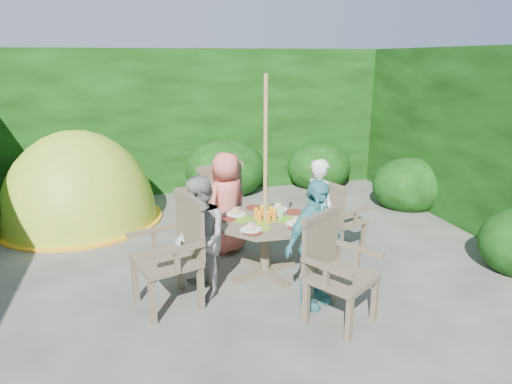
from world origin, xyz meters
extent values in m
plane|color=#413E3A|center=(0.00, 0.00, 0.00)|extent=(60.00, 60.00, 0.00)
cube|color=black|center=(0.00, 4.00, 1.25)|extent=(9.00, 1.00, 2.50)
cylinder|color=#483F2F|center=(0.42, 0.03, 0.31)|extent=(0.11, 0.11, 0.61)
cube|color=#483F2F|center=(0.42, 0.03, 0.03)|extent=(0.79, 0.37, 0.05)
cube|color=#483F2F|center=(0.42, 0.03, 0.03)|extent=(0.37, 0.79, 0.05)
cylinder|color=#483F2F|center=(0.42, 0.03, 0.63)|extent=(1.44, 1.44, 0.04)
cylinder|color=#62B21E|center=(0.29, -0.19, 0.65)|extent=(0.25, 0.25, 0.00)
cylinder|color=#62B21E|center=(0.66, -0.05, 0.65)|extent=(0.25, 0.25, 0.00)
cylinder|color=#62B21E|center=(0.18, 0.11, 0.65)|extent=(0.25, 0.25, 0.00)
cylinder|color=#62B21E|center=(0.55, 0.25, 0.65)|extent=(0.25, 0.25, 0.00)
cylinder|color=#62B21E|center=(0.42, 0.03, 0.65)|extent=(0.25, 0.25, 0.00)
cylinder|color=white|center=(0.65, 0.31, 0.66)|extent=(0.23, 0.23, 0.01)
cylinder|color=white|center=(0.14, 0.26, 0.66)|extent=(0.23, 0.23, 0.01)
cylinder|color=white|center=(0.19, -0.25, 0.66)|extent=(0.23, 0.23, 0.01)
cylinder|color=white|center=(0.70, -0.20, 0.66)|extent=(0.23, 0.23, 0.01)
cylinder|color=#B8280C|center=(0.81, 0.18, 0.66)|extent=(0.20, 0.20, 0.01)
cylinder|color=#B8280C|center=(0.40, 0.44, 0.66)|extent=(0.20, 0.20, 0.01)
cylinder|color=#B8280C|center=(0.02, 0.14, 0.66)|extent=(0.20, 0.20, 0.01)
cylinder|color=#B8280C|center=(0.19, -0.32, 0.66)|extent=(0.20, 0.20, 0.01)
cylinder|color=#B8280C|center=(0.68, -0.30, 0.66)|extent=(0.20, 0.20, 0.01)
cylinder|color=green|center=(0.59, 0.14, 0.68)|extent=(0.16, 0.16, 0.05)
cylinder|color=olive|center=(0.42, 0.03, 1.10)|extent=(0.06, 0.06, 2.20)
cube|color=#483F2F|center=(1.52, 0.44, 0.40)|extent=(0.61, 0.62, 0.05)
cube|color=#483F2F|center=(1.79, 0.33, 0.20)|extent=(0.06, 0.06, 0.39)
cube|color=#483F2F|center=(1.64, 0.71, 0.20)|extent=(0.06, 0.06, 0.39)
cube|color=#483F2F|center=(1.41, 0.18, 0.20)|extent=(0.06, 0.06, 0.39)
cube|color=#483F2F|center=(1.26, 0.56, 0.20)|extent=(0.06, 0.06, 0.39)
cube|color=#483F2F|center=(1.32, 0.36, 0.65)|extent=(0.21, 0.46, 0.46)
cube|color=#483F2F|center=(1.61, 0.22, 0.59)|extent=(0.45, 0.21, 0.04)
cube|color=#483F2F|center=(1.44, 0.67, 0.59)|extent=(0.45, 0.21, 0.04)
cube|color=#483F2F|center=(-0.69, -0.38, 0.47)|extent=(0.70, 0.71, 0.06)
cube|color=#483F2F|center=(-0.99, -0.23, 0.23)|extent=(0.07, 0.07, 0.46)
cube|color=#483F2F|center=(-0.84, -0.69, 0.23)|extent=(0.07, 0.07, 0.46)
cube|color=#483F2F|center=(-0.53, -0.08, 0.23)|extent=(0.07, 0.07, 0.46)
cube|color=#483F2F|center=(-0.38, -0.54, 0.23)|extent=(0.07, 0.07, 0.46)
cube|color=#483F2F|center=(-0.44, -0.30, 0.77)|extent=(0.22, 0.56, 0.55)
cube|color=#483F2F|center=(-0.77, -0.11, 0.69)|extent=(0.54, 0.22, 0.04)
cube|color=#483F2F|center=(-0.60, -0.66, 0.69)|extent=(0.54, 0.22, 0.04)
cube|color=#483F2F|center=(0.00, 1.13, 0.48)|extent=(0.71, 0.70, 0.06)
cube|color=#483F2F|center=(0.17, 1.44, 0.23)|extent=(0.07, 0.07, 0.47)
cube|color=#483F2F|center=(-0.30, 1.30, 0.23)|extent=(0.07, 0.07, 0.47)
cube|color=#483F2F|center=(0.31, 0.97, 0.23)|extent=(0.07, 0.07, 0.47)
cube|color=#483F2F|center=(-0.16, 0.83, 0.23)|extent=(0.07, 0.07, 0.47)
cube|color=#483F2F|center=(0.08, 0.88, 0.78)|extent=(0.57, 0.21, 0.55)
cube|color=#483F2F|center=(0.28, 1.22, 0.70)|extent=(0.21, 0.55, 0.04)
cube|color=#483F2F|center=(-0.27, 1.05, 0.70)|extent=(0.21, 0.55, 0.04)
cube|color=#483F2F|center=(0.83, -1.08, 0.44)|extent=(0.73, 0.72, 0.05)
cube|color=#483F2F|center=(0.77, -1.39, 0.21)|extent=(0.07, 0.07, 0.43)
cube|color=#483F2F|center=(1.14, -1.14, 0.21)|extent=(0.07, 0.07, 0.43)
cube|color=#483F2F|center=(0.52, -1.01, 0.21)|extent=(0.07, 0.07, 0.43)
cube|color=#483F2F|center=(0.89, -0.76, 0.21)|extent=(0.07, 0.07, 0.43)
cube|color=#483F2F|center=(0.70, -0.87, 0.72)|extent=(0.46, 0.33, 0.51)
cube|color=#483F2F|center=(0.61, -1.22, 0.64)|extent=(0.33, 0.45, 0.04)
cube|color=#483F2F|center=(1.05, -0.93, 0.64)|extent=(0.33, 0.45, 0.04)
imported|color=white|center=(1.17, 0.31, 0.61)|extent=(0.41, 0.51, 1.23)
imported|color=gray|center=(-0.33, -0.25, 0.62)|extent=(0.61, 0.70, 1.25)
imported|color=#DA625A|center=(0.14, 0.78, 0.63)|extent=(0.74, 0.68, 1.26)
imported|color=teal|center=(0.70, -0.72, 0.64)|extent=(0.81, 0.62, 1.28)
ellipsoid|color=#96CB27|center=(-1.78, 2.40, 0.00)|extent=(2.46, 2.46, 2.72)
ellipsoid|color=black|center=(-1.86, 1.64, 0.00)|extent=(0.80, 0.49, 0.93)
cylinder|color=#FFA31A|center=(-1.78, 2.40, 0.02)|extent=(2.38, 2.38, 0.03)
camera|label=1|loc=(-0.85, -4.49, 2.36)|focal=32.00mm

